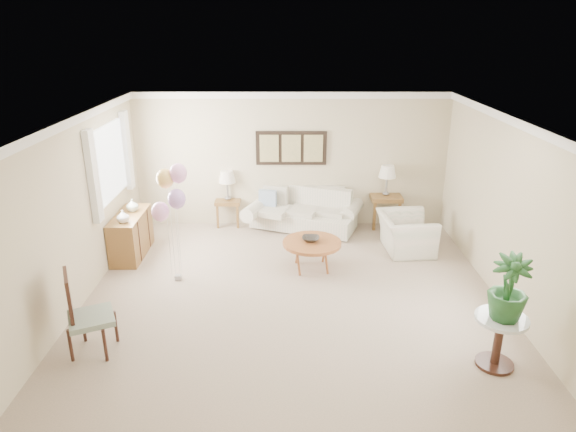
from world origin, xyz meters
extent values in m
plane|color=tan|center=(0.00, 0.00, 0.00)|extent=(6.00, 6.00, 0.00)
cube|color=#C3B49A|center=(0.00, 3.00, 1.30)|extent=(6.00, 0.04, 2.60)
cube|color=#C3B49A|center=(0.00, -3.00, 1.30)|extent=(6.00, 0.04, 2.60)
cube|color=#C3B49A|center=(-3.00, 0.00, 1.30)|extent=(0.04, 6.00, 2.60)
cube|color=#C3B49A|center=(3.00, 0.00, 1.30)|extent=(0.04, 6.00, 2.60)
cube|color=white|center=(0.00, 0.00, 2.59)|extent=(6.00, 6.00, 0.02)
cube|color=white|center=(0.00, 2.97, 2.54)|extent=(6.00, 0.06, 0.12)
cube|color=white|center=(-2.97, 0.00, 2.54)|extent=(0.06, 6.00, 0.12)
cube|color=white|center=(2.97, 0.00, 2.54)|extent=(0.06, 6.00, 0.12)
cube|color=white|center=(-2.98, 1.50, 1.65)|extent=(0.04, 1.40, 1.20)
cube|color=white|center=(-2.94, 0.65, 1.65)|extent=(0.10, 0.22, 1.40)
cube|color=white|center=(-2.94, 2.35, 1.65)|extent=(0.10, 0.22, 1.40)
cube|color=black|center=(0.00, 2.97, 1.55)|extent=(1.35, 0.04, 0.65)
cube|color=#8C8C59|center=(-0.42, 2.94, 1.55)|extent=(0.36, 0.02, 0.52)
cube|color=#8C8C59|center=(0.00, 2.94, 1.55)|extent=(0.36, 0.02, 0.52)
cube|color=#8C8C59|center=(0.42, 2.94, 1.55)|extent=(0.36, 0.02, 0.52)
cube|color=beige|center=(0.24, 2.70, 0.20)|extent=(2.12, 1.45, 0.32)
cube|color=beige|center=(0.24, 3.00, 0.55)|extent=(1.90, 0.89, 0.49)
cylinder|color=beige|center=(-0.70, 2.70, 0.40)|extent=(0.55, 0.85, 0.29)
cylinder|color=beige|center=(1.18, 2.70, 0.40)|extent=(0.55, 0.85, 0.29)
cube|color=beige|center=(-0.32, 2.66, 0.39)|extent=(0.73, 0.79, 0.11)
cube|color=beige|center=(0.24, 2.66, 0.39)|extent=(0.73, 0.79, 0.11)
cube|color=beige|center=(0.80, 2.66, 0.39)|extent=(0.73, 0.79, 0.11)
cube|color=#889EB9|center=(-0.46, 2.81, 0.59)|extent=(0.34, 0.11, 0.34)
cube|color=#CBC054|center=(0.86, 2.81, 0.59)|extent=(0.34, 0.11, 0.34)
cube|color=#312414|center=(1.00, 2.75, 0.54)|extent=(0.30, 0.09, 0.30)
cube|color=beige|center=(0.24, 2.70, 0.02)|extent=(1.78, 0.71, 0.04)
cube|color=brown|center=(-1.24, 2.93, 0.50)|extent=(0.49, 0.44, 0.07)
cube|color=brown|center=(-1.44, 2.75, 0.23)|extent=(0.04, 0.04, 0.46)
cube|color=brown|center=(-1.05, 2.75, 0.23)|extent=(0.04, 0.04, 0.46)
cube|color=brown|center=(-1.44, 3.10, 0.23)|extent=(0.04, 0.04, 0.46)
cube|color=brown|center=(-1.05, 3.10, 0.23)|extent=(0.04, 0.04, 0.46)
cube|color=brown|center=(1.85, 2.85, 0.61)|extent=(0.60, 0.54, 0.09)
cube|color=brown|center=(1.61, 2.64, 0.28)|extent=(0.05, 0.05, 0.56)
cube|color=brown|center=(2.08, 2.64, 0.28)|extent=(0.05, 0.05, 0.56)
cube|color=brown|center=(1.61, 3.07, 0.28)|extent=(0.05, 0.05, 0.56)
cube|color=brown|center=(2.08, 3.07, 0.28)|extent=(0.05, 0.05, 0.56)
cylinder|color=gray|center=(-1.24, 2.93, 0.56)|extent=(0.14, 0.14, 0.06)
cylinder|color=gray|center=(-1.24, 2.93, 0.74)|extent=(0.04, 0.04, 0.29)
cone|color=silver|center=(-1.24, 2.93, 1.00)|extent=(0.33, 0.33, 0.23)
cylinder|color=gray|center=(1.85, 2.85, 0.68)|extent=(0.14, 0.14, 0.06)
cylinder|color=gray|center=(1.85, 2.85, 0.86)|extent=(0.04, 0.04, 0.30)
cone|color=silver|center=(1.85, 2.85, 1.13)|extent=(0.34, 0.34, 0.24)
cylinder|color=#8F5C28|center=(0.32, 0.95, 0.45)|extent=(0.95, 0.95, 0.05)
cylinder|color=#8F5C28|center=(0.55, 1.17, 0.21)|extent=(0.04, 0.04, 0.43)
cylinder|color=#8F5C28|center=(0.10, 1.17, 0.21)|extent=(0.04, 0.04, 0.43)
cylinder|color=#8F5C28|center=(0.10, 0.72, 0.21)|extent=(0.04, 0.04, 0.43)
cylinder|color=#8F5C28|center=(0.55, 0.72, 0.21)|extent=(0.04, 0.04, 0.43)
imported|color=#2C2924|center=(0.30, 0.98, 0.52)|extent=(0.30, 0.30, 0.07)
imported|color=beige|center=(2.00, 1.68, 0.33)|extent=(0.95, 1.07, 0.65)
cylinder|color=silver|center=(2.36, -1.60, 0.63)|extent=(0.60, 0.60, 0.04)
cylinder|color=#3D1D17|center=(2.36, -1.60, 0.31)|extent=(0.10, 0.10, 0.60)
cylinder|color=#3D1D17|center=(2.36, -1.60, 0.00)|extent=(0.44, 0.44, 0.01)
imported|color=#214B21|center=(2.37, -1.62, 1.03)|extent=(0.54, 0.54, 0.77)
cube|color=gray|center=(-2.42, -1.32, 0.46)|extent=(0.67, 0.67, 0.07)
cylinder|color=#3D1D17|center=(-2.63, -1.52, 0.21)|extent=(0.04, 0.04, 0.42)
cylinder|color=#3D1D17|center=(-2.22, -1.52, 0.21)|extent=(0.04, 0.04, 0.42)
cylinder|color=#3D1D17|center=(-2.63, -1.11, 0.21)|extent=(0.04, 0.04, 0.42)
cylinder|color=#3D1D17|center=(-2.22, -1.11, 0.21)|extent=(0.04, 0.04, 0.42)
cube|color=#3D1D17|center=(-2.65, -1.32, 0.76)|extent=(0.24, 0.46, 0.56)
cube|color=brown|center=(-2.76, 1.50, 0.37)|extent=(0.45, 1.20, 0.74)
cube|color=#3D1D17|center=(-2.75, 1.20, 0.37)|extent=(0.46, 0.02, 0.70)
cube|color=#3D1D17|center=(-2.75, 1.80, 0.37)|extent=(0.46, 0.02, 0.70)
imported|color=silver|center=(-2.74, 1.14, 0.84)|extent=(0.24, 0.24, 0.21)
imported|color=#B5C4AC|center=(-2.74, 1.68, 0.85)|extent=(0.25, 0.25, 0.21)
cube|color=gray|center=(-1.79, 0.57, 0.04)|extent=(0.09, 0.09, 0.07)
ellipsoid|color=#FFA7E2|center=(-1.95, 0.47, 1.17)|extent=(0.26, 0.26, 0.30)
cylinder|color=silver|center=(-1.87, 0.52, 0.55)|extent=(0.01, 0.01, 0.94)
ellipsoid|color=#C38EE2|center=(-1.69, 0.47, 1.37)|extent=(0.26, 0.26, 0.30)
cylinder|color=silver|center=(-1.74, 0.52, 0.65)|extent=(0.01, 0.01, 1.14)
ellipsoid|color=#FAC35E|center=(-1.88, 0.65, 1.63)|extent=(0.26, 0.26, 0.30)
cylinder|color=silver|center=(-1.83, 0.61, 0.77)|extent=(0.01, 0.01, 1.40)
ellipsoid|color=#FFA7E2|center=(-1.68, 0.65, 1.70)|extent=(0.26, 0.26, 0.30)
cylinder|color=silver|center=(-1.74, 0.61, 0.81)|extent=(0.01, 0.01, 1.48)
camera|label=1|loc=(-0.07, -6.64, 3.74)|focal=32.00mm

